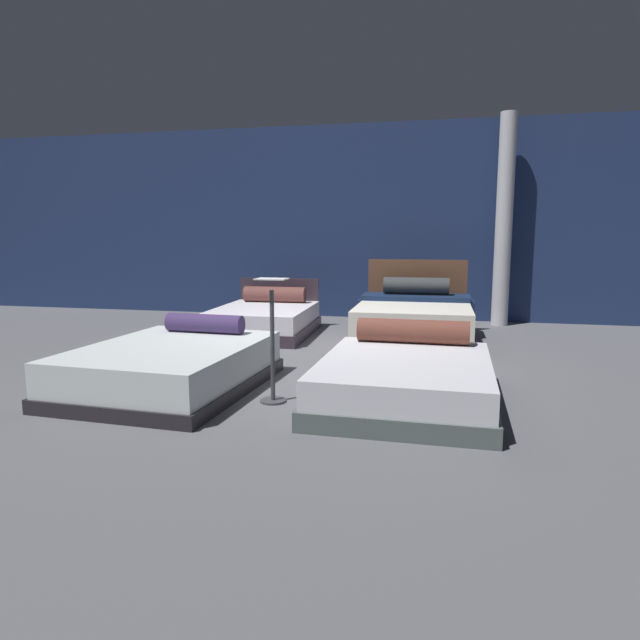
% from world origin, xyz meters
% --- Properties ---
extents(ground_plane, '(18.00, 18.00, 0.02)m').
position_xyz_m(ground_plane, '(0.00, 0.00, -0.01)').
color(ground_plane, '#5B5B60').
extents(showroom_back_wall, '(18.00, 0.06, 3.50)m').
position_xyz_m(showroom_back_wall, '(0.00, 3.78, 1.75)').
color(showroom_back_wall, navy).
rests_on(showroom_back_wall, ground_plane).
extents(bed_0, '(1.72, 2.22, 0.66)m').
position_xyz_m(bed_0, '(-1.12, -1.50, 0.23)').
color(bed_0, black).
rests_on(bed_0, ground_plane).
extents(bed_1, '(1.60, 2.04, 0.66)m').
position_xyz_m(bed_1, '(1.19, -1.44, 0.22)').
color(bed_1, '#4E5A57').
rests_on(bed_1, ground_plane).
extents(bed_2, '(1.51, 2.00, 0.80)m').
position_xyz_m(bed_2, '(-1.18, 1.65, 0.24)').
color(bed_2, '#332832').
rests_on(bed_2, ground_plane).
extents(bed_3, '(1.74, 2.05, 1.14)m').
position_xyz_m(bed_3, '(1.09, 1.60, 0.31)').
color(bed_3, brown).
rests_on(bed_3, ground_plane).
extents(price_sign, '(0.28, 0.24, 1.14)m').
position_xyz_m(price_sign, '(0.00, -1.71, 0.45)').
color(price_sign, '#3F3F44').
rests_on(price_sign, ground_plane).
extents(support_pillar, '(0.27, 0.27, 3.50)m').
position_xyz_m(support_pillar, '(2.45, 3.38, 1.75)').
color(support_pillar, silver).
rests_on(support_pillar, ground_plane).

